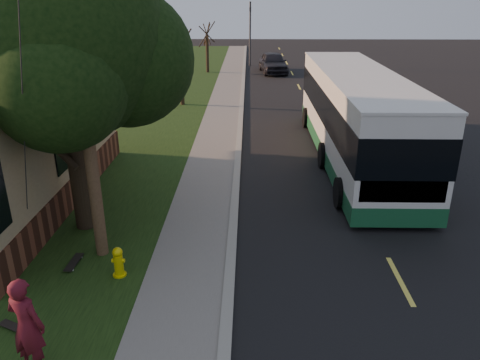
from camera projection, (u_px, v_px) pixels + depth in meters
name	position (u px, v px, depth m)	size (l,w,h in m)	color
ground	(230.00, 279.00, 11.03)	(120.00, 120.00, 0.00)	black
road	(331.00, 148.00, 20.23)	(8.00, 80.00, 0.01)	black
curb	(239.00, 146.00, 20.28)	(0.25, 80.00, 0.12)	gray
sidewalk	(216.00, 147.00, 20.30)	(2.00, 80.00, 0.08)	slate
grass_verge	(136.00, 146.00, 20.37)	(5.00, 80.00, 0.07)	black
fire_hydrant	(118.00, 262.00, 10.91)	(0.32, 0.32, 0.74)	yellow
utility_pole	(80.00, 73.00, 10.28)	(2.86, 3.21, 9.07)	#473321
leafy_tree	(65.00, 40.00, 11.62)	(6.30, 6.00, 7.80)	black
bare_tree_near	(181.00, 69.00, 26.97)	(1.38, 1.21, 4.31)	black
bare_tree_far	(207.00, 48.00, 38.14)	(1.38, 1.21, 4.03)	black
traffic_signal	(250.00, 30.00, 41.36)	(0.18, 0.22, 5.50)	#2D2D30
transit_bus	(356.00, 114.00, 18.30)	(2.95, 12.78, 3.45)	silver
skateboarder	(27.00, 326.00, 7.97)	(0.68, 0.45, 1.87)	#53101D
skateboard_main	(74.00, 262.00, 11.47)	(0.23, 0.84, 0.08)	black
skateboard_spare	(15.00, 327.00, 9.26)	(0.75, 0.47, 0.07)	black
dumpster	(7.00, 140.00, 18.90)	(1.90, 1.73, 1.36)	black
distant_car	(273.00, 63.00, 38.69)	(1.97, 4.91, 1.67)	black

